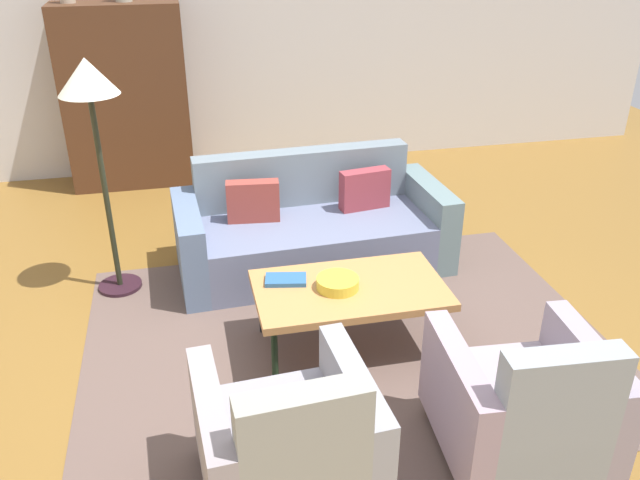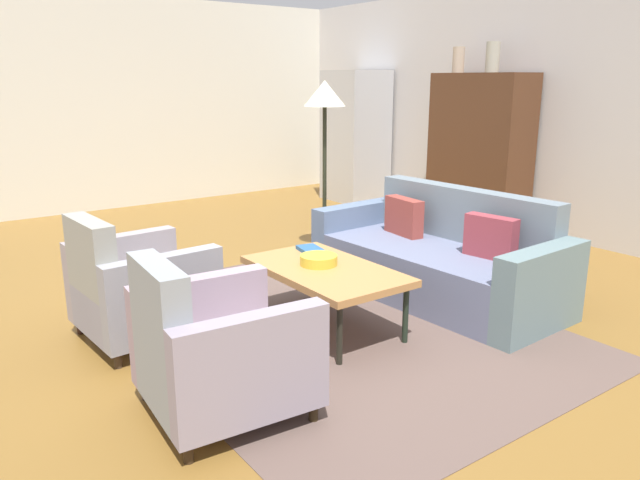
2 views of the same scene
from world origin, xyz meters
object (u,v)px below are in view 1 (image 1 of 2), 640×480
Objects in this scene: armchair_left at (290,448)px; couch at (311,229)px; fruit_bowl at (338,283)px; floor_lamp at (91,100)px; coffee_table at (350,292)px; armchair_right at (525,409)px; cabinet at (126,97)px; book_stack at (286,280)px.

couch is at bearing 72.21° from armchair_left.
floor_lamp is at bearing 142.44° from fruit_bowl.
couch reaches higher than coffee_table.
armchair_right reaches higher than coffee_table.
couch is 8.02× the size of fruit_bowl.
couch is 1.21m from fruit_bowl.
couch is 2.43m from armchair_left.
cabinet reaches higher than armchair_left.
armchair_left is at bearing -175.80° from armchair_right.
cabinet is 2.28m from floor_lamp.
floor_lamp reaches higher than book_stack.
armchair_left reaches higher than fruit_bowl.
couch is at bearing 70.00° from book_stack.
fruit_bowl is (-0.08, -1.19, 0.20)m from couch.
armchair_right is at bearing -65.58° from cabinet.
book_stack is (-0.38, 0.15, 0.05)m from coffee_table.
cabinet is (-1.06, 3.17, 0.43)m from book_stack.
fruit_bowl is (-0.08, -0.00, 0.07)m from coffee_table.
fruit_bowl is 3.60m from cabinet.
couch is at bearing 108.49° from armchair_right.
armchair_right is at bearing -3.67° from armchair_left.
floor_lamp is at bearing 139.74° from book_stack.
floor_lamp is at bearing 143.93° from coffee_table.
armchair_right reaches higher than couch.
armchair_left is at bearing -117.06° from coffee_table.
book_stack is 1.77m from floor_lamp.
coffee_table is 1.31m from armchair_left.
fruit_bowl is 0.15× the size of cabinet.
armchair_right is at bearing -59.95° from fruit_bowl.
book_stack is (-0.98, 1.31, 0.12)m from armchair_right.
cabinet is (-0.84, 4.48, 0.56)m from armchair_left.
armchair_left is 1.33m from book_stack.
cabinet is at bearing 96.98° from armchair_left.
coffee_table is 4.50× the size of fruit_bowl.
armchair_left is (-0.59, -2.35, 0.06)m from couch.
couch is at bearing 90.20° from coffee_table.
book_stack is (-0.38, -1.04, 0.18)m from couch.
armchair_left is 3.11× the size of book_stack.
armchair_right is at bearing -47.13° from floor_lamp.
coffee_table is at bearing 59.27° from armchair_left.
coffee_table is 3.64m from cabinet.
armchair_right is 1.64m from book_stack.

